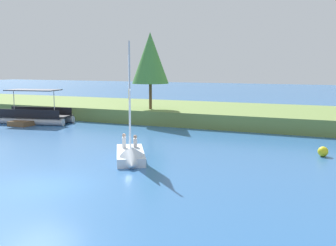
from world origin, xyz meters
The scene contains 7 objects.
ground_plane centered at (0.00, 0.00, 0.00)m, with size 200.00×200.00×0.00m, color #2D609E.
shore_bank centered at (0.00, 22.74, 0.60)m, with size 80.00×11.10×1.19m, color olive.
shoreline_tree_left centered at (-4.64, 18.95, 5.55)m, with size 3.15×3.15×6.54m.
wooden_dock centered at (-13.57, 14.96, 0.19)m, with size 1.78×5.45×0.39m, color brown.
sailboat centered at (1.08, 5.20, 0.48)m, with size 3.47×4.54×6.58m.
pontoon_boat centered at (-13.61, 14.55, 0.69)m, with size 6.73×3.58×2.90m.
channel_buoy centered at (10.01, 10.65, 0.28)m, with size 0.56×0.56×0.56m, color yellow.
Camera 1 is at (11.39, -13.09, 4.94)m, focal length 44.46 mm.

